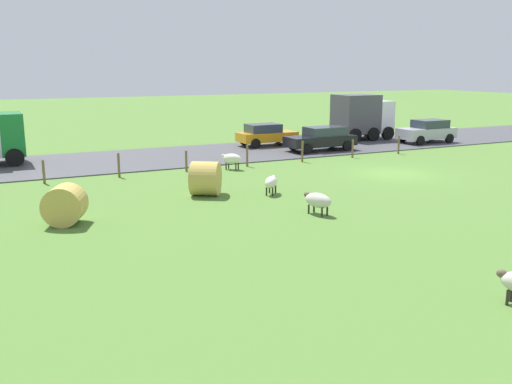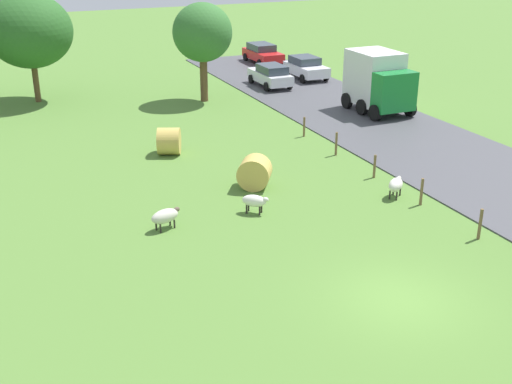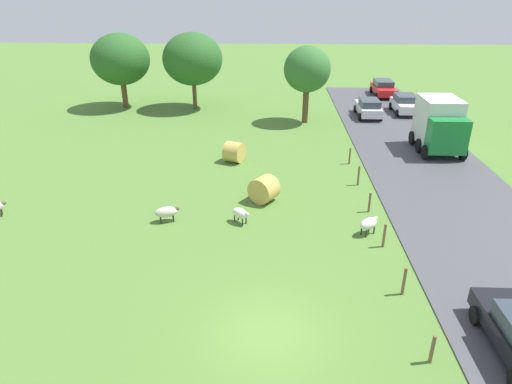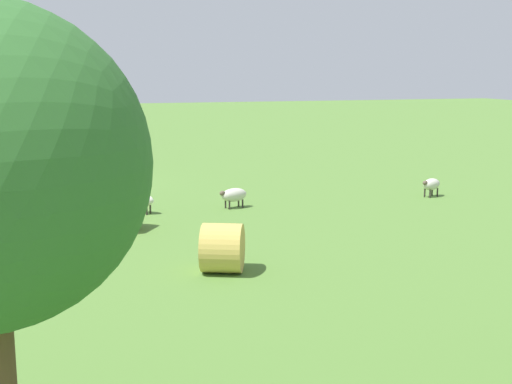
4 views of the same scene
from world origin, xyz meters
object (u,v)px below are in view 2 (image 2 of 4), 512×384
at_px(sheep_3, 254,201).
at_px(tree_0, 202,33).
at_px(car_1, 306,67).
at_px(sheep_1, 396,185).
at_px(hay_bale_0, 169,141).
at_px(car_0, 271,75).
at_px(truck_1, 378,81).
at_px(hay_bale_1, 255,172).
at_px(sheep_0, 165,216).
at_px(car_4, 263,53).
at_px(tree_1, 29,31).

bearing_deg(sheep_3, tree_0, 76.69).
bearing_deg(car_1, sheep_3, -122.47).
relative_size(sheep_1, hay_bale_0, 0.84).
height_order(tree_0, car_0, tree_0).
bearing_deg(tree_0, truck_1, -38.58).
distance_m(hay_bale_1, car_0, 19.53).
bearing_deg(hay_bale_1, tree_0, 78.49).
height_order(tree_0, truck_1, tree_0).
height_order(sheep_3, hay_bale_0, hay_bale_0).
distance_m(tree_0, car_0, 6.96).
distance_m(sheep_0, sheep_1, 9.89).
relative_size(hay_bale_1, car_0, 0.34).
height_order(hay_bale_0, car_0, car_0).
height_order(hay_bale_1, truck_1, truck_1).
bearing_deg(truck_1, sheep_3, -139.85).
bearing_deg(truck_1, car_0, 109.39).
relative_size(car_1, car_4, 0.88).
height_order(tree_0, car_1, tree_0).
bearing_deg(hay_bale_0, car_1, 41.39).
distance_m(tree_0, tree_1, 10.99).
bearing_deg(sheep_3, car_4, 65.13).
xyz_separation_m(hay_bale_0, tree_0, (5.28, 9.61, 3.75)).
relative_size(hay_bale_1, car_1, 0.35).
xyz_separation_m(sheep_3, car_1, (13.58, 21.34, 0.36)).
bearing_deg(car_4, hay_bale_1, -114.99).
relative_size(hay_bale_1, tree_1, 0.21).
relative_size(hay_bale_0, tree_0, 0.22).
relative_size(sheep_3, tree_1, 0.15).
xyz_separation_m(car_0, car_4, (3.09, 8.26, -0.00)).
bearing_deg(car_1, sheep_1, -108.46).
bearing_deg(sheep_0, sheep_1, -5.21).
height_order(tree_0, car_4, tree_0).
xyz_separation_m(sheep_3, hay_bale_1, (1.11, 2.54, 0.18)).
bearing_deg(hay_bale_1, hay_bale_0, 109.56).
distance_m(sheep_0, sheep_3, 3.69).
height_order(hay_bale_0, truck_1, truck_1).
xyz_separation_m(sheep_1, sheep_3, (-6.16, 0.89, -0.04)).
distance_m(sheep_0, hay_bale_0, 8.90).
bearing_deg(sheep_3, truck_1, 40.15).
bearing_deg(tree_0, car_1, 19.23).
bearing_deg(hay_bale_1, car_4, 65.01).
distance_m(hay_bale_0, car_0, 15.86).
distance_m(sheep_3, hay_bale_1, 2.78).
xyz_separation_m(hay_bale_0, car_4, (14.07, 19.71, 0.20)).
height_order(sheep_0, sheep_3, sheep_0).
xyz_separation_m(sheep_0, hay_bale_0, (2.69, 8.48, 0.15)).
distance_m(sheep_0, tree_0, 20.15).
xyz_separation_m(sheep_0, car_4, (16.77, 28.19, 0.35)).
xyz_separation_m(sheep_1, car_1, (7.42, 22.23, 0.32)).
relative_size(hay_bale_0, hay_bale_1, 0.95).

